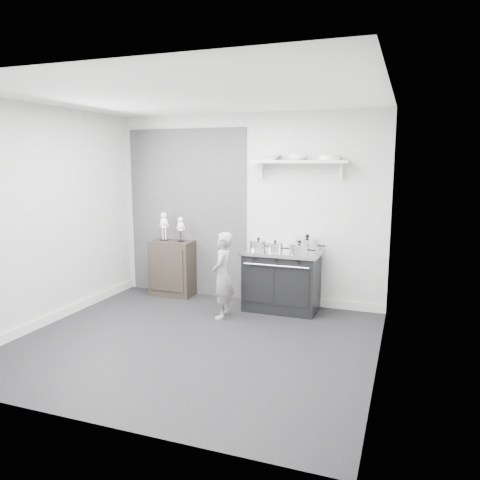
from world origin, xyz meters
name	(u,v)px	position (x,y,z in m)	size (l,w,h in m)	color
ground	(194,341)	(0.00, 0.00, 0.00)	(4.00, 4.00, 0.00)	black
room_shell	(190,196)	(-0.09, 0.15, 1.64)	(4.02, 3.62, 2.71)	#ABABA9
wall_shelf	(300,162)	(0.80, 1.68, 2.01)	(1.30, 0.26, 0.24)	silver
stove	(282,280)	(0.63, 1.48, 0.42)	(1.04, 0.65, 0.83)	black
side_cabinet	(173,268)	(-1.12, 1.61, 0.42)	(0.65, 0.38, 0.84)	black
child	(223,275)	(-0.01, 0.90, 0.56)	(0.41, 0.27, 1.13)	gray
pot_front_left	(258,245)	(0.31, 1.40, 0.90)	(0.32, 0.23, 0.17)	silver
pot_back_right	(307,244)	(0.95, 1.57, 0.92)	(0.41, 0.33, 0.23)	silver
pot_front_right	(299,249)	(0.91, 1.29, 0.90)	(0.35, 0.26, 0.19)	silver
pot_front_center	(275,247)	(0.57, 1.35, 0.89)	(0.29, 0.21, 0.16)	silver
skeleton_full	(164,224)	(-1.25, 1.61, 1.09)	(0.14, 0.09, 0.50)	white
skeleton_torso	(181,228)	(-0.97, 1.61, 1.05)	(0.12, 0.08, 0.42)	white
bowl_large	(270,157)	(0.38, 1.67, 2.08)	(0.31, 0.31, 0.08)	white
bowl_small	(298,157)	(0.77, 1.67, 2.08)	(0.23, 0.23, 0.07)	white
plate_stack	(330,158)	(1.20, 1.67, 2.07)	(0.28, 0.28, 0.06)	white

